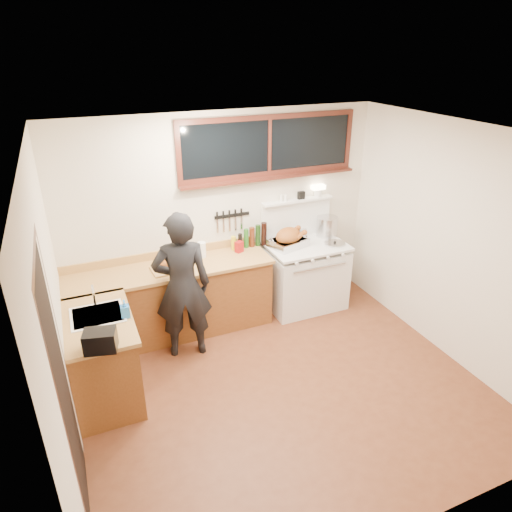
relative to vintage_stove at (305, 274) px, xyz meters
name	(u,v)px	position (x,y,z in m)	size (l,w,h in m)	color
ground_plane	(283,388)	(-1.00, -1.41, -0.48)	(4.00, 3.50, 0.02)	#5A2B17
room_shell	(288,244)	(-1.00, -1.41, 1.18)	(4.10, 3.60, 2.65)	beige
counter_back	(172,300)	(-1.80, 0.04, -0.01)	(2.44, 0.64, 1.00)	brown
counter_left	(103,358)	(-2.70, -0.79, -0.02)	(0.64, 1.09, 0.90)	brown
sink_unit	(98,320)	(-2.68, -0.71, 0.38)	(0.50, 0.45, 0.37)	white
vintage_stove	(305,274)	(0.00, 0.00, 0.00)	(1.02, 0.74, 1.59)	white
back_window	(270,153)	(-0.40, 0.31, 1.60)	(2.32, 0.13, 0.77)	black
left_doorway	(65,392)	(-2.99, -1.96, 0.62)	(0.02, 1.04, 2.17)	black
knife_strip	(231,216)	(-0.92, 0.32, 0.84)	(0.46, 0.03, 0.28)	black
man	(182,286)	(-1.76, -0.41, 0.40)	(0.69, 0.52, 1.73)	black
soap_bottle	(125,309)	(-2.43, -0.85, 0.52)	(0.09, 0.09, 0.18)	blue
toaster	(100,341)	(-2.70, -1.29, 0.53)	(0.30, 0.24, 0.19)	black
cutting_board	(169,266)	(-1.81, -0.02, 0.49)	(0.42, 0.32, 0.14)	#B58648
roast_turkey	(289,239)	(-0.24, 0.04, 0.54)	(0.53, 0.45, 0.25)	silver
stockpot	(327,226)	(0.40, 0.16, 0.57)	(0.37, 0.37, 0.27)	silver
saucepan	(301,232)	(0.08, 0.29, 0.49)	(0.15, 0.26, 0.11)	silver
pot_lid	(335,243)	(0.34, -0.14, 0.44)	(0.34, 0.34, 0.04)	silver
coffee_tin	(239,247)	(-0.89, 0.12, 0.50)	(0.11, 0.10, 0.14)	maroon
pitcher	(202,250)	(-1.36, 0.17, 0.53)	(0.10, 0.10, 0.19)	white
bottle_cluster	(252,237)	(-0.67, 0.22, 0.56)	(0.49, 0.07, 0.30)	black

